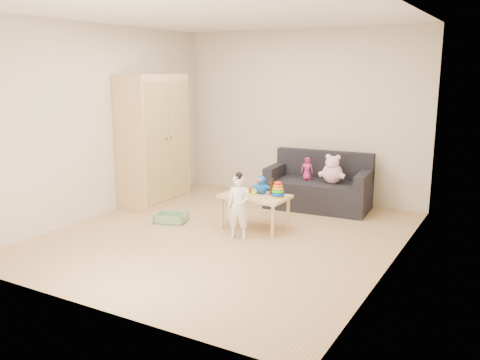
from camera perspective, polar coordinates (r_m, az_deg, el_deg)
The scene contains 13 objects.
room at distance 6.02m, azimuth -1.60°, elevation 5.66°, with size 4.50×4.50×4.50m.
wardrobe at distance 7.67m, azimuth -9.71°, elevation 4.42°, with size 0.54×1.07×1.93m, color tan.
sofa at distance 7.50m, azimuth 8.74°, elevation -1.64°, with size 1.46×0.73×0.41m, color black.
play_table at distance 6.48m, azimuth 1.68°, elevation -3.61°, with size 0.84×0.53×0.44m, color tan.
storage_bin at distance 6.85m, azimuth -7.72°, elevation -4.23°, with size 0.40×0.30×0.12m, color gray, non-canonical shape.
toddler at distance 6.06m, azimuth -0.14°, elevation -3.10°, with size 0.29×0.19×0.77m, color white.
pink_bear at distance 7.31m, azimuth 10.35°, elevation 0.99°, with size 0.31×0.26×0.35m, color #F4B4C8, non-canonical shape.
doll at distance 7.45m, azimuth 7.54°, elevation 1.24°, with size 0.17×0.11×0.33m, color #C52475.
ring_stacker at distance 6.31m, azimuth 4.27°, elevation -1.26°, with size 0.18×0.18×0.20m.
brown_bottle at distance 6.43m, azimuth 3.66°, elevation -0.89°, with size 0.07×0.07×0.21m.
blue_plush at distance 6.47m, azimuth 2.45°, elevation -0.51°, with size 0.20×0.16×0.24m, color blue, non-canonical shape.
wooden_figure at distance 6.44m, azimuth 1.15°, elevation -1.18°, with size 0.04×0.03×0.11m, color brown, non-canonical shape.
yellow_book at distance 6.54m, azimuth 1.11°, elevation -1.39°, with size 0.20×0.20×0.02m, color yellow.
Camera 1 is at (3.09, -5.12, 2.00)m, focal length 38.00 mm.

